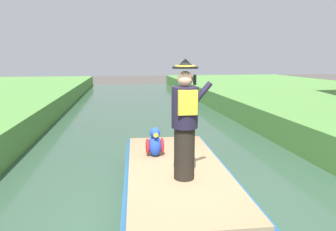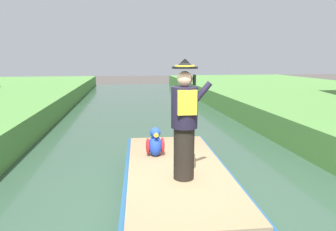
# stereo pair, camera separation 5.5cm
# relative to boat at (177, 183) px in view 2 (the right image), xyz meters

# --- Properties ---
(ground_plane) EXTENTS (80.00, 80.00, 0.00)m
(ground_plane) POSITION_rel_boat_xyz_m (0.00, -0.47, -0.40)
(ground_plane) COLOR #4C4742
(canal_water) EXTENTS (7.06, 48.00, 0.10)m
(canal_water) POSITION_rel_boat_xyz_m (0.00, -0.47, -0.35)
(canal_water) COLOR #33513D
(canal_water) RESTS_ON ground
(boat) EXTENTS (1.99, 4.28, 0.61)m
(boat) POSITION_rel_boat_xyz_m (0.00, 0.00, 0.00)
(boat) COLOR #23517A
(boat) RESTS_ON canal_water
(person_pirate) EXTENTS (0.61, 0.42, 1.85)m
(person_pirate) POSITION_rel_boat_xyz_m (0.03, -0.50, 1.23)
(person_pirate) COLOR black
(person_pirate) RESTS_ON boat
(parrot_plush) EXTENTS (0.36, 0.34, 0.57)m
(parrot_plush) POSITION_rel_boat_xyz_m (-0.31, 0.63, 0.55)
(parrot_plush) COLOR blue
(parrot_plush) RESTS_ON boat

